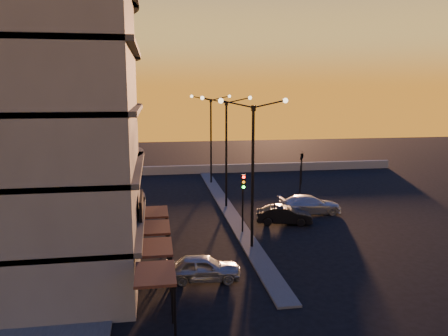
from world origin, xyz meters
TOP-DOWN VIEW (x-y plane):
  - ground at (0.00, 0.00)m, footprint 120.00×120.00m
  - sidewalk_west at (-10.50, 4.00)m, footprint 5.00×40.00m
  - median at (0.00, 10.00)m, footprint 1.20×36.00m
  - parapet at (2.00, 26.00)m, footprint 44.00×0.50m
  - building at (-14.00, 0.03)m, footprint 14.35×17.08m
  - streetlamp_near at (0.00, 0.00)m, footprint 4.32×0.32m
  - streetlamp_mid at (0.00, 10.00)m, footprint 4.32×0.32m
  - streetlamp_far at (0.00, 20.00)m, footprint 4.32×0.32m
  - traffic_light_main at (0.00, 2.87)m, footprint 0.28×0.44m
  - signal_east_a at (8.00, 14.00)m, footprint 0.13×0.16m
  - signal_east_b at (9.50, 18.00)m, footprint 0.42×1.99m
  - car_hatchback at (-3.62, -4.25)m, footprint 4.14×2.01m
  - car_sedan at (3.54, 4.67)m, footprint 4.37×2.28m
  - car_wagon at (6.46, 7.04)m, footprint 5.14×2.10m

SIDE VIEW (x-z plane):
  - ground at x=0.00m, z-range 0.00..0.00m
  - sidewalk_west at x=-10.50m, z-range 0.00..0.12m
  - median at x=0.00m, z-range 0.00..0.12m
  - parapet at x=2.00m, z-range 0.00..1.00m
  - car_hatchback at x=-3.62m, z-range 0.00..1.36m
  - car_sedan at x=3.54m, z-range 0.00..1.37m
  - car_wagon at x=6.46m, z-range 0.00..1.49m
  - signal_east_a at x=8.00m, z-range 0.13..3.73m
  - traffic_light_main at x=0.00m, z-range 0.76..5.01m
  - signal_east_b at x=9.50m, z-range 1.30..4.90m
  - streetlamp_near at x=0.00m, z-range 0.84..10.35m
  - streetlamp_mid at x=0.00m, z-range 0.84..10.35m
  - streetlamp_far at x=0.00m, z-range 0.84..10.35m
  - building at x=-14.00m, z-range -0.59..24.41m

